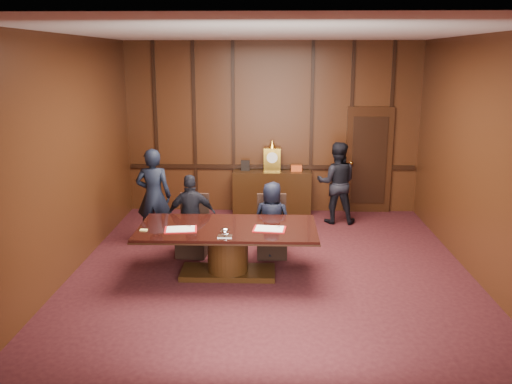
% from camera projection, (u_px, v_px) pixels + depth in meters
% --- Properties ---
extents(room, '(7.00, 7.04, 3.50)m').
position_uv_depth(room, '(277.00, 160.00, 7.87)').
color(room, black).
rests_on(room, ground).
extents(sideboard, '(1.60, 0.45, 1.54)m').
position_uv_depth(sideboard, '(272.00, 191.00, 11.20)').
color(sideboard, black).
rests_on(sideboard, ground).
extents(conference_table, '(2.62, 1.32, 0.76)m').
position_uv_depth(conference_table, '(228.00, 243.00, 7.99)').
color(conference_table, black).
rests_on(conference_table, ground).
extents(folder_left, '(0.50, 0.39, 0.02)m').
position_uv_depth(folder_left, '(181.00, 229.00, 7.78)').
color(folder_left, '#A30F11').
rests_on(folder_left, conference_table).
extents(folder_right, '(0.49, 0.38, 0.02)m').
position_uv_depth(folder_right, '(269.00, 229.00, 7.79)').
color(folder_right, '#A30F11').
rests_on(folder_right, conference_table).
extents(inkstand, '(0.20, 0.14, 0.12)m').
position_uv_depth(inkstand, '(225.00, 233.00, 7.48)').
color(inkstand, white).
rests_on(inkstand, conference_table).
extents(notepad, '(0.11, 0.08, 0.01)m').
position_uv_depth(notepad, '(144.00, 230.00, 7.75)').
color(notepad, '#E6D470').
rests_on(notepad, conference_table).
extents(chair_left, '(0.52, 0.52, 0.99)m').
position_uv_depth(chair_left, '(193.00, 237.00, 8.91)').
color(chair_left, black).
rests_on(chair_left, ground).
extents(chair_right, '(0.49, 0.49, 0.99)m').
position_uv_depth(chair_right, '(272.00, 238.00, 8.87)').
color(chair_right, black).
rests_on(chair_right, ground).
extents(signatory_left, '(0.84, 0.46, 1.36)m').
position_uv_depth(signatory_left, '(191.00, 216.00, 8.74)').
color(signatory_left, black).
rests_on(signatory_left, ground).
extents(signatory_right, '(0.67, 0.51, 1.25)m').
position_uv_depth(signatory_right, '(272.00, 220.00, 8.72)').
color(signatory_right, black).
rests_on(signatory_right, ground).
extents(witness_left, '(0.61, 0.40, 1.67)m').
position_uv_depth(witness_left, '(154.00, 196.00, 9.36)').
color(witness_left, black).
rests_on(witness_left, ground).
extents(witness_right, '(0.82, 0.66, 1.60)m').
position_uv_depth(witness_right, '(337.00, 183.00, 10.52)').
color(witness_right, black).
rests_on(witness_right, ground).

